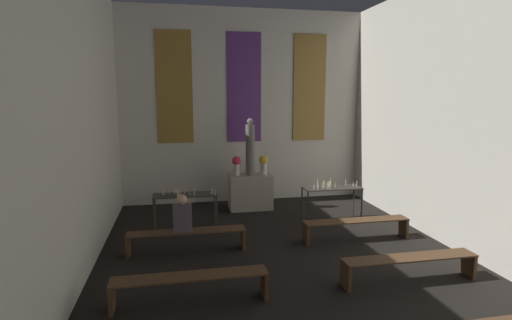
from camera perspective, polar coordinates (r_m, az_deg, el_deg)
wall_back at (r=11.55m, az=-1.74°, el=7.71°), size 7.16×0.16×5.46m
wall_left at (r=5.92m, az=-27.16°, el=5.11°), size 0.12×11.54×5.46m
wall_right at (r=7.87m, az=32.57°, el=5.43°), size 0.12×11.54×5.46m
altar at (r=10.88m, az=-0.82°, el=-4.56°), size 1.15×0.67×0.94m
statue at (r=10.66m, az=-0.84°, el=1.67°), size 0.24×0.24×1.52m
flower_vase_left at (r=10.67m, az=-2.80°, el=-0.60°), size 0.25×0.25×0.52m
flower_vase_right at (r=10.80m, az=1.11°, el=-0.47°), size 0.25×0.25×0.52m
candle_rack_left at (r=9.26m, az=-10.10°, el=-5.41°), size 1.44×0.52×1.03m
candle_rack_right at (r=9.96m, az=10.77°, el=-4.40°), size 1.44×0.52×1.04m
pew_third_left at (r=6.21m, az=-9.32°, el=-16.88°), size 2.29×0.36×0.44m
pew_third_right at (r=7.22m, az=21.10°, el=-13.57°), size 2.29×0.36×0.44m
pew_back_left at (r=8.06m, az=-9.83°, el=-10.66°), size 2.29×0.36×0.44m
pew_back_right at (r=8.86m, az=14.12°, el=-8.97°), size 2.29×0.36×0.44m
person_seated at (r=7.93m, az=-10.47°, el=-7.77°), size 0.36×0.24×0.73m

